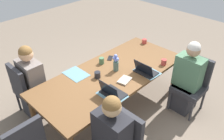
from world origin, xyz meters
name	(u,v)px	position (x,y,z in m)	size (l,w,h in m)	color
ground_plane	(112,109)	(0.00, 0.00, 0.00)	(10.00, 10.00, 0.00)	#756656
dining_table	(112,76)	(0.00, 0.00, 0.66)	(2.38, 1.03, 0.72)	brown
chair_far_left_mid	(27,88)	(-0.94, 0.86, 0.50)	(0.44, 0.44, 0.90)	#2D2D33
person_far_left_mid	(33,86)	(-0.87, 0.80, 0.53)	(0.36, 0.40, 1.19)	#2D2D33
chair_near_left_far	(192,82)	(0.92, -0.84, 0.50)	(0.44, 0.44, 0.90)	#2D2D33
person_near_left_far	(187,81)	(0.85, -0.78, 0.53)	(0.36, 0.40, 1.19)	#2D2D33
flower_vase	(116,63)	(0.09, 0.01, 0.85)	(0.09, 0.09, 0.26)	#4C6B60
placemat_near_left_near	(112,95)	(-0.36, -0.35, 0.72)	(0.36, 0.26, 0.00)	slate
placemat_far_left_mid	(76,74)	(-0.39, 0.35, 0.72)	(0.36, 0.26, 0.00)	slate
placemat_near_left_far	(147,72)	(0.38, -0.35, 0.72)	(0.36, 0.26, 0.00)	slate
laptop_near_left_far	(145,71)	(0.33, -0.35, 0.76)	(0.22, 0.32, 0.21)	black
laptop_near_left_near	(112,92)	(-0.36, -0.35, 0.76)	(0.22, 0.32, 0.21)	black
coffee_mug_near_left	(164,62)	(0.72, -0.42, 0.77)	(0.08, 0.08, 0.09)	#AD3D38
coffee_mug_near_right	(97,75)	(-0.23, 0.07, 0.77)	(0.09, 0.09, 0.09)	#232328
coffee_mug_centre_left	(144,41)	(1.09, 0.24, 0.76)	(0.08, 0.08, 0.08)	#AD3D38
coffee_mug_centre_right	(102,61)	(0.07, 0.30, 0.77)	(0.08, 0.08, 0.10)	#47704C
book_red_cover	(125,80)	(-0.02, -0.27, 0.73)	(0.20, 0.14, 0.02)	#B2A38E
phone_black	(110,58)	(0.28, 0.32, 0.72)	(0.15, 0.07, 0.01)	black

